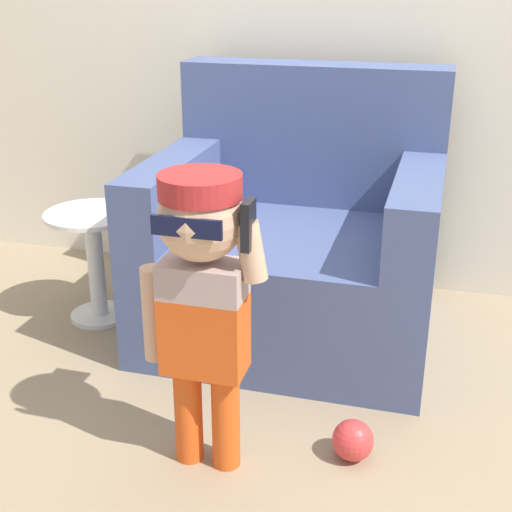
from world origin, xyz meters
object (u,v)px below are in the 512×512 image
at_px(armchair, 296,244).
at_px(toy_ball, 353,440).
at_px(person_child, 202,280).
at_px(side_table, 95,255).

height_order(armchair, toy_ball, armchair).
height_order(armchair, person_child, armchair).
distance_m(armchair, side_table, 0.83).
xyz_separation_m(side_table, toy_ball, (1.17, -0.65, -0.22)).
xyz_separation_m(armchair, side_table, (-0.82, -0.16, -0.08)).
height_order(person_child, toy_ball, person_child).
relative_size(side_table, toy_ball, 3.71).
height_order(armchair, side_table, armchair).
bearing_deg(toy_ball, side_table, 151.01).
bearing_deg(side_table, armchair, 10.82).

